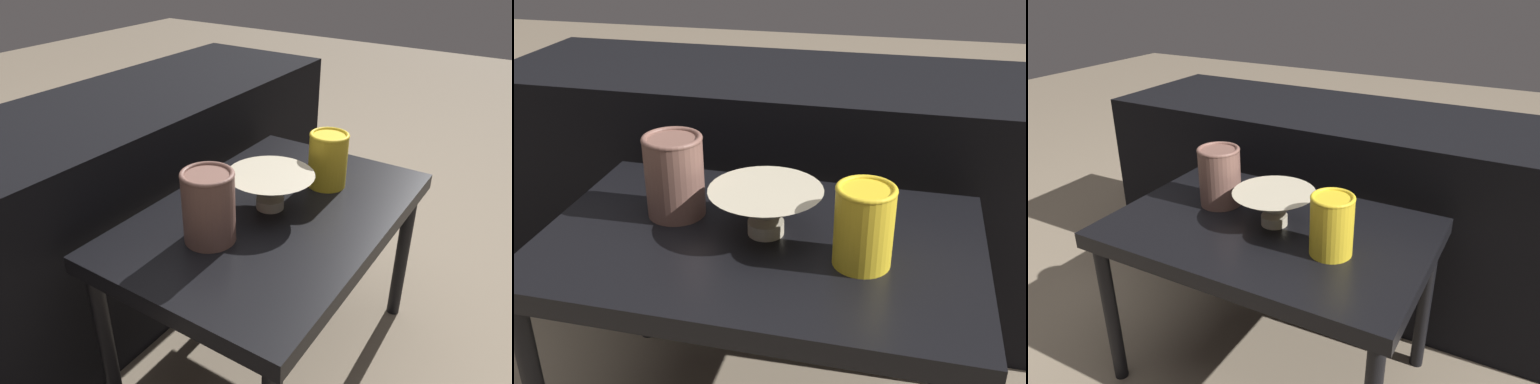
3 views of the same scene
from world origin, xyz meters
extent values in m
plane|color=#7F705B|center=(0.00, 0.00, 0.00)|extent=(8.00, 8.00, 0.00)
cube|color=black|center=(0.00, 0.00, 0.44)|extent=(0.78, 0.51, 0.04)
cylinder|color=black|center=(0.35, -0.22, 0.21)|extent=(0.04, 0.04, 0.42)
cylinder|color=black|center=(-0.35, 0.22, 0.21)|extent=(0.04, 0.04, 0.42)
cylinder|color=black|center=(0.35, 0.22, 0.21)|extent=(0.04, 0.04, 0.42)
cube|color=black|center=(0.00, 0.55, 0.30)|extent=(1.63, 0.50, 0.61)
cylinder|color=#B2A88E|center=(0.01, 0.01, 0.47)|extent=(0.07, 0.07, 0.02)
cone|color=#B2A88E|center=(0.01, 0.01, 0.52)|extent=(0.20, 0.20, 0.06)
cylinder|color=brown|center=(-0.18, 0.05, 0.54)|extent=(0.11, 0.11, 0.15)
torus|color=brown|center=(-0.18, 0.05, 0.61)|extent=(0.11, 0.11, 0.01)
cylinder|color=gold|center=(0.18, -0.04, 0.53)|extent=(0.10, 0.10, 0.13)
torus|color=gold|center=(0.18, -0.04, 0.60)|extent=(0.10, 0.10, 0.01)
camera|label=1|loc=(-0.85, -0.52, 1.05)|focal=35.00mm
camera|label=2|loc=(0.23, -0.89, 1.00)|focal=42.00mm
camera|label=3|loc=(0.54, -0.93, 1.05)|focal=35.00mm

